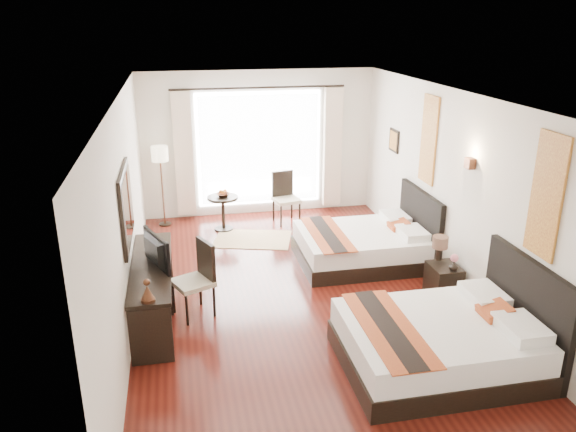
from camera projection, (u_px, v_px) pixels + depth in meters
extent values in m
cube|color=#3D100B|center=(300.00, 298.00, 7.89)|extent=(4.50, 7.50, 0.01)
cube|color=white|center=(302.00, 97.00, 6.95)|extent=(4.50, 7.50, 0.02)
cube|color=silver|center=(458.00, 194.00, 7.83)|extent=(0.01, 7.50, 2.80)
cube|color=silver|center=(126.00, 215.00, 7.00)|extent=(0.01, 7.50, 2.80)
cube|color=silver|center=(259.00, 144.00, 10.87)|extent=(4.50, 0.01, 2.80)
cube|color=silver|center=(418.00, 368.00, 3.96)|extent=(4.50, 0.01, 2.80)
cube|color=white|center=(259.00, 149.00, 10.89)|extent=(2.40, 0.02, 2.20)
cube|color=white|center=(260.00, 150.00, 10.84)|extent=(2.30, 0.02, 2.10)
cube|color=beige|center=(184.00, 155.00, 10.54)|extent=(0.35, 0.14, 2.35)
cube|color=beige|center=(332.00, 148.00, 11.07)|extent=(0.35, 0.14, 2.35)
cube|color=maroon|center=(547.00, 196.00, 5.92)|extent=(0.03, 0.50, 1.35)
cube|color=maroon|center=(429.00, 140.00, 8.59)|extent=(0.03, 0.50, 1.35)
cube|color=#472819|center=(470.00, 163.00, 7.35)|extent=(0.10, 0.14, 0.14)
cube|color=black|center=(126.00, 206.00, 6.84)|extent=(0.04, 1.25, 0.95)
cube|color=white|center=(128.00, 206.00, 6.84)|extent=(0.01, 1.12, 0.82)
cube|color=black|center=(434.00, 356.00, 6.33)|extent=(2.06, 1.61, 0.25)
cube|color=white|center=(437.00, 335.00, 6.23)|extent=(2.00, 1.57, 0.30)
cube|color=black|center=(526.00, 309.00, 6.36)|extent=(0.08, 1.61, 1.21)
cube|color=maroon|center=(388.00, 328.00, 6.07)|extent=(0.55, 1.67, 0.02)
cube|color=black|center=(359.00, 255.00, 9.02)|extent=(1.93, 1.51, 0.24)
cube|color=white|center=(360.00, 240.00, 8.93)|extent=(1.87, 1.47, 0.28)
cube|color=black|center=(420.00, 224.00, 9.05)|extent=(0.08, 1.51, 1.13)
cube|color=maroon|center=(327.00, 234.00, 8.78)|extent=(0.52, 1.57, 0.02)
cube|color=black|center=(443.00, 281.00, 7.88)|extent=(0.39, 0.48, 0.46)
cylinder|color=black|center=(439.00, 254.00, 7.88)|extent=(0.09, 0.09, 0.18)
cylinder|color=#432C20|center=(440.00, 242.00, 7.82)|extent=(0.22, 0.22, 0.17)
imported|color=black|center=(454.00, 264.00, 7.62)|extent=(0.14, 0.14, 0.13)
cube|color=black|center=(153.00, 291.00, 7.28)|extent=(0.50, 2.20, 0.76)
imported|color=black|center=(151.00, 251.00, 6.99)|extent=(0.39, 0.74, 0.44)
cube|color=tan|center=(193.00, 283.00, 7.30)|extent=(0.62, 0.62, 0.06)
cube|color=black|center=(206.00, 259.00, 7.32)|extent=(0.23, 0.42, 0.52)
cylinder|color=black|center=(165.00, 224.00, 10.64)|extent=(0.23, 0.23, 0.03)
cylinder|color=#472819|center=(163.00, 191.00, 10.42)|extent=(0.03, 0.03, 1.28)
cylinder|color=#FFF3C7|center=(160.00, 154.00, 10.18)|extent=(0.30, 0.30, 0.27)
cylinder|color=black|center=(223.00, 213.00, 10.30)|extent=(0.56, 0.56, 0.64)
imported|color=#472C19|center=(223.00, 195.00, 10.18)|extent=(0.27, 0.27, 0.06)
cube|color=tan|center=(286.00, 200.00, 10.62)|extent=(0.53, 0.53, 0.06)
cube|color=black|center=(282.00, 184.00, 10.71)|extent=(0.42, 0.13, 0.50)
cube|color=tan|center=(253.00, 239.00, 9.95)|extent=(1.52, 1.22, 0.01)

